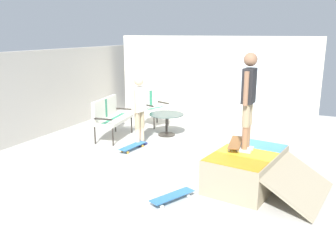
{
  "coord_description": "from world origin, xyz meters",
  "views": [
    {
      "loc": [
        -6.33,
        -2.89,
        2.62
      ],
      "look_at": [
        0.25,
        0.26,
        0.7
      ],
      "focal_mm": 38.23,
      "sensor_mm": 36.0,
      "label": 1
    }
  ],
  "objects": [
    {
      "name": "patio_bench",
      "position": [
        0.94,
        2.23,
        0.62
      ],
      "size": [
        1.32,
        0.74,
        1.02
      ],
      "color": "#2D2823",
      "rests_on": "ground_plane"
    },
    {
      "name": "skateboard_on_ramp",
      "position": [
        -0.3,
        -1.35,
        0.7
      ],
      "size": [
        0.82,
        0.33,
        0.1
      ],
      "color": "brown",
      "rests_on": "skate_ramp"
    },
    {
      "name": "person_skater",
      "position": [
        -0.39,
        -1.55,
        1.6
      ],
      "size": [
        0.48,
        0.24,
        1.68
      ],
      "color": "silver",
      "rests_on": "skate_ramp"
    },
    {
      "name": "patio_chair_near_house",
      "position": [
        2.57,
        1.86,
        0.61
      ],
      "size": [
        0.77,
        0.73,
        1.02
      ],
      "color": "#2D2823",
      "rests_on": "ground_plane"
    },
    {
      "name": "skate_ramp",
      "position": [
        -0.47,
        -1.63,
        0.31
      ],
      "size": [
        1.81,
        2.01,
        0.62
      ],
      "color": "tan",
      "rests_on": "ground_plane"
    },
    {
      "name": "ground_plane",
      "position": [
        0.0,
        0.0,
        -0.05
      ],
      "size": [
        12.0,
        12.0,
        0.1
      ],
      "primitive_type": "cube",
      "color": "beige"
    },
    {
      "name": "skateboard_by_bench",
      "position": [
        0.36,
        1.22,
        0.08
      ],
      "size": [
        0.82,
        0.29,
        0.1
      ],
      "color": "#3372B2",
      "rests_on": "ground_plane"
    },
    {
      "name": "person_watching",
      "position": [
        0.75,
        1.24,
        0.96
      ],
      "size": [
        0.48,
        0.28,
        1.65
      ],
      "color": "navy",
      "rests_on": "ground_plane"
    },
    {
      "name": "skateboard_spare",
      "position": [
        -1.58,
        -0.7,
        0.08
      ],
      "size": [
        0.81,
        0.51,
        0.1
      ],
      "color": "#3372B2",
      "rests_on": "ground_plane"
    },
    {
      "name": "patio_table",
      "position": [
        1.78,
        1.04,
        0.4
      ],
      "size": [
        0.9,
        0.9,
        0.57
      ],
      "color": "#2D2823",
      "rests_on": "ground_plane"
    },
    {
      "name": "house_facade",
      "position": [
        3.8,
        0.49,
        1.26
      ],
      "size": [
        0.23,
        6.0,
        2.52
      ],
      "color": "silver",
      "rests_on": "ground_plane"
    },
    {
      "name": "back_wall_cinderblock",
      "position": [
        0.0,
        4.0,
        1.09
      ],
      "size": [
        9.0,
        0.2,
        2.18
      ],
      "color": "#ADA89E",
      "rests_on": "ground_plane"
    }
  ]
}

